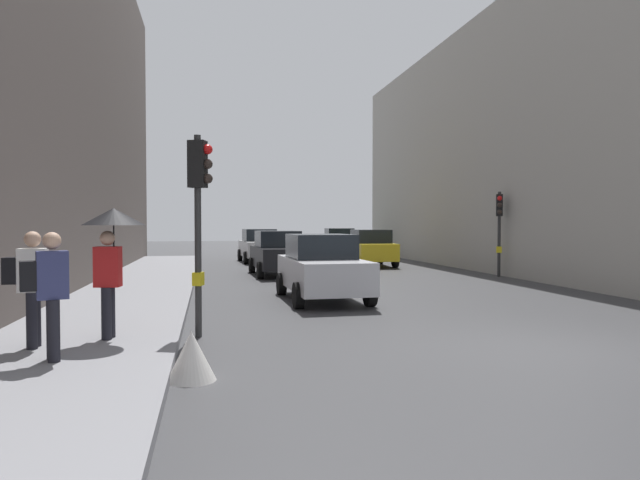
{
  "coord_description": "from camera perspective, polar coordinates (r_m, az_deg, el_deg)",
  "views": [
    {
      "loc": [
        -5.37,
        -8.33,
        2.04
      ],
      "look_at": [
        -1.74,
        10.29,
        1.5
      ],
      "focal_mm": 31.91,
      "sensor_mm": 36.0,
      "label": 1
    }
  ],
  "objects": [
    {
      "name": "sidewalk_kerb",
      "position": [
        14.61,
        -19.28,
        -6.18
      ],
      "size": [
        3.18,
        40.0,
        0.16
      ],
      "primitive_type": "cube",
      "color": "gray",
      "rests_on": "ground"
    },
    {
      "name": "pedestrian_with_umbrella",
      "position": [
        9.89,
        -20.15,
        0.36
      ],
      "size": [
        1.0,
        1.0,
        2.14
      ],
      "color": "black",
      "rests_on": "sidewalk_kerb"
    },
    {
      "name": "traffic_light_mid_street",
      "position": [
        22.87,
        17.54,
        2.1
      ],
      "size": [
        0.35,
        0.45,
        3.28
      ],
      "color": "#2D2D2D",
      "rests_on": "ground"
    },
    {
      "name": "traffic_light_near_right",
      "position": [
        10.44,
        -12.04,
        4.14
      ],
      "size": [
        0.45,
        0.33,
        3.63
      ],
      "color": "#2D2D2D",
      "rests_on": "ground"
    },
    {
      "name": "car_silver_hatchback",
      "position": [
        15.21,
        0.2,
        -2.76
      ],
      "size": [
        2.11,
        4.25,
        1.76
      ],
      "color": "#BCBCC1",
      "rests_on": "ground"
    },
    {
      "name": "car_white_compact",
      "position": [
        30.53,
        -6.08,
        -0.56
      ],
      "size": [
        2.22,
        4.3,
        1.76
      ],
      "color": "silver",
      "rests_on": "ground"
    },
    {
      "name": "ground_plane",
      "position": [
        10.12,
        21.68,
        -10.13
      ],
      "size": [
        120.0,
        120.0,
        0.0
      ],
      "primitive_type": "plane",
      "color": "#38383A"
    },
    {
      "name": "warning_sign_triangle",
      "position": [
        7.72,
        -12.76,
        -11.26
      ],
      "size": [
        0.64,
        0.64,
        0.65
      ],
      "primitive_type": "cone",
      "color": "silver",
      "rests_on": "ground"
    },
    {
      "name": "car_dark_suv",
      "position": [
        22.64,
        -4.21,
        -1.32
      ],
      "size": [
        2.16,
        4.27,
        1.76
      ],
      "color": "black",
      "rests_on": "ground"
    },
    {
      "name": "car_yellow_taxi",
      "position": [
        27.67,
        5.01,
        -0.79
      ],
      "size": [
        2.14,
        4.26,
        1.76
      ],
      "color": "yellow",
      "rests_on": "ground"
    },
    {
      "name": "pedestrian_with_grey_backpack",
      "position": [
        8.64,
        -25.54,
        -4.37
      ],
      "size": [
        0.65,
        0.45,
        1.77
      ],
      "color": "black",
      "rests_on": "sidewalk_kerb"
    },
    {
      "name": "pedestrian_with_black_backpack",
      "position": [
        9.68,
        -27.09,
        -3.76
      ],
      "size": [
        0.61,
        0.36,
        1.77
      ],
      "color": "black",
      "rests_on": "sidewalk_kerb"
    },
    {
      "name": "car_green_estate",
      "position": [
        36.06,
        1.88,
        -0.22
      ],
      "size": [
        2.22,
        4.3,
        1.76
      ],
      "color": "#2D6038",
      "rests_on": "ground"
    },
    {
      "name": "building_facade_right",
      "position": [
        28.04,
        27.36,
        8.48
      ],
      "size": [
        12.0,
        33.2,
        10.95
      ],
      "primitive_type": "cube",
      "color": "#B2ADA3",
      "rests_on": "ground"
    }
  ]
}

